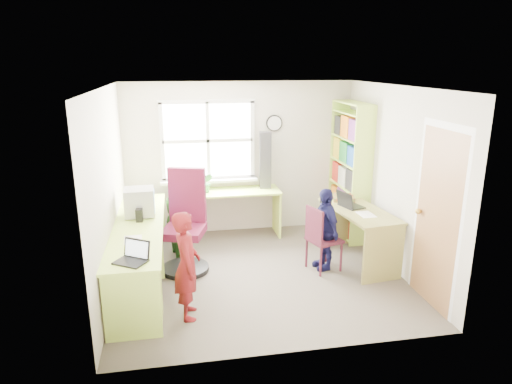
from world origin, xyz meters
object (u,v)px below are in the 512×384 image
laptop_right (349,203)px  person_green (180,216)px  crt_monitor (140,202)px  potted_plant (207,183)px  laptop_left (133,256)px  cd_tower (265,160)px  l_desk (155,258)px  person_navy (325,229)px  wooden_chair (320,236)px  swivel_chair (186,227)px  person_red (187,265)px  bookshelf (349,174)px  right_desk (359,224)px

laptop_right → person_green: person_green is taller
crt_monitor → potted_plant: crt_monitor is taller
laptop_left → cd_tower: 3.14m
l_desk → person_navy: person_navy is taller
potted_plant → wooden_chair: bearing=-45.9°
laptop_right → person_navy: (-0.41, -0.24, -0.26)m
wooden_chair → crt_monitor: crt_monitor is taller
potted_plant → person_green: size_ratio=0.27×
crt_monitor → laptop_right: crt_monitor is taller
crt_monitor → person_green: 0.80m
wooden_chair → person_navy: 0.13m
swivel_chair → laptop_right: swivel_chair is taller
wooden_chair → laptop_left: laptop_left is taller
swivel_chair → cd_tower: (1.30, 1.15, 0.62)m
person_red → l_desk: bearing=31.9°
crt_monitor → potted_plant: (0.94, 0.96, -0.04)m
bookshelf → person_red: (-2.60, -2.04, -0.40)m
right_desk → cd_tower: 1.83m
swivel_chair → laptop_left: size_ratio=3.44×
wooden_chair → crt_monitor: bearing=151.3°
swivel_chair → wooden_chair: size_ratio=1.52×
bookshelf → crt_monitor: size_ratio=5.41×
laptop_right → cd_tower: (-0.92, 1.23, 0.39)m
right_desk → person_navy: bearing=-175.8°
laptop_left → potted_plant: 2.55m
l_desk → swivel_chair: bearing=59.5°
right_desk → person_red: size_ratio=1.15×
potted_plant → person_red: bearing=-99.9°
l_desk → laptop_left: (-0.17, -0.70, 0.34)m
right_desk → person_green: size_ratio=1.24×
laptop_right → swivel_chair: bearing=70.8°
person_green → person_navy: bearing=-129.9°
swivel_chair → person_navy: size_ratio=1.21×
right_desk → cd_tower: (-1.03, 1.37, 0.65)m
potted_plant → laptop_left: bearing=-111.2°
wooden_chair → person_red: size_ratio=0.74×
wooden_chair → crt_monitor: size_ratio=2.27×
right_desk → cd_tower: size_ratio=1.54×
swivel_chair → wooden_chair: swivel_chair is taller
person_green → person_red: bearing=166.2°
laptop_left → crt_monitor: bearing=123.4°
laptop_left → laptop_right: laptop_right is taller
wooden_chair → potted_plant: potted_plant is taller
bookshelf → potted_plant: size_ratio=6.96×
bookshelf → swivel_chair: (-2.57, -0.82, -0.42)m
cd_tower → person_green: (-1.36, -0.60, -0.64)m
swivel_chair → laptop_left: bearing=-95.4°
swivel_chair → laptop_right: (2.23, -0.08, 0.23)m
bookshelf → potted_plant: bookshelf is taller
person_red → person_green: bearing=0.8°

